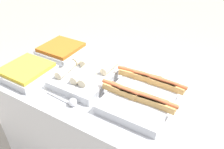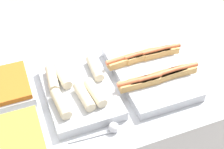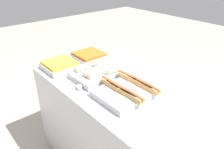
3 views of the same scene
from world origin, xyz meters
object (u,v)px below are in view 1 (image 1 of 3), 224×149
object	(u,v)px
serving_spoon_near	(70,101)
tray_hotdogs	(144,92)
tray_wraps	(88,72)
tray_side_front	(27,72)
tray_side_back	(62,50)

from	to	relation	value
serving_spoon_near	tray_hotdogs	bearing A→B (deg)	38.88
tray_wraps	serving_spoon_near	size ratio (longest dim) A/B	2.03
tray_side_front	serving_spoon_near	world-z (taller)	tray_side_front
tray_hotdogs	tray_side_front	size ratio (longest dim) A/B	1.78
tray_hotdogs	tray_side_front	bearing A→B (deg)	-165.56
tray_hotdogs	serving_spoon_near	size ratio (longest dim) A/B	2.27
tray_hotdogs	serving_spoon_near	world-z (taller)	tray_hotdogs
tray_side_front	tray_side_back	bearing A→B (deg)	90.00
tray_hotdogs	tray_side_back	world-z (taller)	tray_hotdogs
tray_wraps	tray_side_front	xyz separation A→B (m)	(-0.34, -0.19, -0.00)
tray_hotdogs	tray_wraps	bearing A→B (deg)	179.66
tray_wraps	serving_spoon_near	world-z (taller)	tray_wraps
tray_hotdogs	serving_spoon_near	xyz separation A→B (m)	(-0.31, -0.25, -0.02)
tray_side_back	tray_side_front	bearing A→B (deg)	-90.00
serving_spoon_near	tray_side_back	bearing A→B (deg)	135.66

